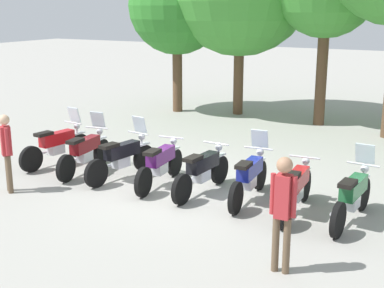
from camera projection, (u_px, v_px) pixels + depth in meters
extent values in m
plane|color=#9E9B93|center=(181.00, 189.00, 11.60)|extent=(80.00, 80.00, 0.00)
cylinder|color=black|center=(79.00, 146.00, 13.91)|extent=(0.18, 0.65, 0.64)
cylinder|color=black|center=(31.00, 159.00, 12.69)|extent=(0.18, 0.65, 0.64)
cube|color=silver|center=(79.00, 133.00, 13.82)|extent=(0.16, 0.37, 0.04)
cube|color=red|center=(57.00, 138.00, 13.25)|extent=(0.38, 0.97, 0.30)
cube|color=silver|center=(56.00, 149.00, 13.28)|extent=(0.27, 0.42, 0.24)
cube|color=black|center=(44.00, 134.00, 12.89)|extent=(0.29, 0.47, 0.08)
cylinder|color=silver|center=(76.00, 135.00, 13.76)|extent=(0.08, 0.23, 0.64)
cylinder|color=silver|center=(73.00, 123.00, 13.60)|extent=(0.62, 0.11, 0.04)
sphere|color=silver|center=(77.00, 126.00, 13.74)|extent=(0.18, 0.18, 0.16)
cylinder|color=silver|center=(43.00, 153.00, 13.15)|extent=(0.16, 0.70, 0.07)
cube|color=silver|center=(74.00, 115.00, 13.60)|extent=(0.37, 0.18, 0.39)
cylinder|color=black|center=(102.00, 151.00, 13.37)|extent=(0.17, 0.65, 0.64)
cylinder|color=black|center=(66.00, 168.00, 11.98)|extent=(0.17, 0.65, 0.64)
cube|color=silver|center=(101.00, 138.00, 13.29)|extent=(0.16, 0.37, 0.04)
cube|color=maroon|center=(85.00, 145.00, 12.63)|extent=(0.37, 0.97, 0.30)
cube|color=silver|center=(85.00, 156.00, 12.66)|extent=(0.27, 0.42, 0.24)
cube|color=black|center=(75.00, 141.00, 12.22)|extent=(0.29, 0.47, 0.08)
cylinder|color=silver|center=(99.00, 140.00, 13.21)|extent=(0.08, 0.23, 0.64)
cylinder|color=silver|center=(97.00, 128.00, 13.05)|extent=(0.62, 0.11, 0.04)
sphere|color=silver|center=(100.00, 131.00, 13.19)|extent=(0.18, 0.18, 0.16)
cylinder|color=silver|center=(72.00, 161.00, 12.46)|extent=(0.15, 0.70, 0.07)
cube|color=silver|center=(98.00, 119.00, 13.05)|extent=(0.37, 0.17, 0.39)
cylinder|color=black|center=(144.00, 158.00, 12.81)|extent=(0.19, 0.65, 0.64)
cylinder|color=black|center=(96.00, 173.00, 11.61)|extent=(0.19, 0.65, 0.64)
cube|color=silver|center=(143.00, 144.00, 12.73)|extent=(0.17, 0.37, 0.04)
cube|color=black|center=(122.00, 150.00, 12.16)|extent=(0.40, 0.98, 0.30)
cube|color=silver|center=(121.00, 162.00, 12.19)|extent=(0.28, 0.43, 0.24)
cube|color=black|center=(109.00, 146.00, 11.81)|extent=(0.30, 0.47, 0.08)
cylinder|color=silver|center=(141.00, 146.00, 12.66)|extent=(0.08, 0.23, 0.64)
cylinder|color=silver|center=(138.00, 133.00, 12.51)|extent=(0.62, 0.13, 0.04)
sphere|color=silver|center=(142.00, 137.00, 12.64)|extent=(0.18, 0.18, 0.16)
cylinder|color=silver|center=(107.00, 166.00, 12.07)|extent=(0.17, 0.70, 0.07)
cube|color=silver|center=(139.00, 124.00, 12.50)|extent=(0.38, 0.18, 0.39)
cylinder|color=black|center=(175.00, 162.00, 12.43)|extent=(0.16, 0.65, 0.64)
cylinder|color=black|center=(143.00, 182.00, 11.05)|extent=(0.16, 0.65, 0.64)
cube|color=silver|center=(175.00, 148.00, 12.34)|extent=(0.15, 0.37, 0.04)
cube|color=#59196B|center=(161.00, 156.00, 11.69)|extent=(0.35, 0.97, 0.30)
cube|color=silver|center=(160.00, 168.00, 11.72)|extent=(0.26, 0.42, 0.24)
cube|color=black|center=(152.00, 152.00, 11.29)|extent=(0.28, 0.46, 0.08)
cylinder|color=silver|center=(173.00, 150.00, 12.27)|extent=(0.07, 0.23, 0.64)
cylinder|color=silver|center=(171.00, 137.00, 12.10)|extent=(0.62, 0.09, 0.04)
sphere|color=silver|center=(174.00, 141.00, 12.25)|extent=(0.17, 0.17, 0.16)
cylinder|color=silver|center=(147.00, 174.00, 11.53)|extent=(0.13, 0.70, 0.07)
cylinder|color=black|center=(220.00, 170.00, 11.88)|extent=(0.14, 0.65, 0.64)
cylinder|color=black|center=(182.00, 189.00, 10.62)|extent=(0.14, 0.65, 0.64)
cube|color=silver|center=(220.00, 155.00, 11.80)|extent=(0.14, 0.37, 0.04)
cube|color=black|center=(203.00, 163.00, 11.20)|extent=(0.32, 0.96, 0.30)
cube|color=silver|center=(202.00, 175.00, 11.23)|extent=(0.25, 0.41, 0.24)
cube|color=black|center=(193.00, 158.00, 10.83)|extent=(0.27, 0.45, 0.08)
cylinder|color=silver|center=(218.00, 157.00, 11.73)|extent=(0.06, 0.23, 0.64)
cylinder|color=silver|center=(216.00, 143.00, 11.57)|extent=(0.62, 0.08, 0.04)
sphere|color=silver|center=(219.00, 147.00, 11.71)|extent=(0.17, 0.17, 0.16)
cylinder|color=silver|center=(188.00, 181.00, 11.08)|extent=(0.12, 0.70, 0.07)
cylinder|color=black|center=(260.00, 175.00, 11.50)|extent=(0.14, 0.65, 0.64)
cylinder|color=black|center=(236.00, 198.00, 10.14)|extent=(0.14, 0.65, 0.64)
cube|color=silver|center=(261.00, 160.00, 11.41)|extent=(0.14, 0.37, 0.04)
cube|color=navy|center=(250.00, 169.00, 10.77)|extent=(0.32, 0.97, 0.30)
cube|color=silver|center=(249.00, 182.00, 10.80)|extent=(0.25, 0.41, 0.24)
cube|color=black|center=(244.00, 165.00, 10.37)|extent=(0.27, 0.46, 0.08)
cylinder|color=silver|center=(259.00, 162.00, 11.34)|extent=(0.07, 0.23, 0.64)
cylinder|color=silver|center=(259.00, 148.00, 11.18)|extent=(0.62, 0.08, 0.04)
sphere|color=silver|center=(260.00, 152.00, 11.32)|extent=(0.17, 0.17, 0.16)
cylinder|color=silver|center=(236.00, 188.00, 10.61)|extent=(0.12, 0.70, 0.07)
cube|color=silver|center=(260.00, 138.00, 11.18)|extent=(0.37, 0.16, 0.39)
cylinder|color=black|center=(305.00, 185.00, 10.85)|extent=(0.14, 0.64, 0.64)
cylinder|color=black|center=(284.00, 211.00, 9.49)|extent=(0.14, 0.64, 0.64)
cube|color=silver|center=(306.00, 170.00, 10.76)|extent=(0.14, 0.37, 0.04)
cube|color=red|center=(297.00, 179.00, 10.12)|extent=(0.31, 0.96, 0.30)
cube|color=silver|center=(296.00, 193.00, 10.15)|extent=(0.24, 0.41, 0.24)
cube|color=black|center=(292.00, 176.00, 9.73)|extent=(0.26, 0.45, 0.08)
cylinder|color=silver|center=(305.00, 172.00, 10.69)|extent=(0.06, 0.23, 0.64)
cylinder|color=silver|center=(305.00, 157.00, 10.53)|extent=(0.62, 0.07, 0.04)
sphere|color=silver|center=(306.00, 161.00, 10.67)|extent=(0.17, 0.17, 0.16)
cylinder|color=silver|center=(283.00, 200.00, 9.97)|extent=(0.11, 0.70, 0.07)
cylinder|color=black|center=(363.00, 194.00, 10.35)|extent=(0.15, 0.65, 0.64)
cylinder|color=black|center=(338.00, 220.00, 9.09)|extent=(0.15, 0.65, 0.64)
cube|color=silver|center=(365.00, 177.00, 10.27)|extent=(0.15, 0.37, 0.04)
cube|color=#1E6033|center=(354.00, 187.00, 9.68)|extent=(0.33, 0.97, 0.30)
cube|color=silver|center=(352.00, 202.00, 9.70)|extent=(0.25, 0.42, 0.24)
cube|color=black|center=(348.00, 184.00, 9.30)|extent=(0.27, 0.46, 0.08)
cylinder|color=silver|center=(363.00, 180.00, 10.20)|extent=(0.07, 0.23, 0.64)
cylinder|color=silver|center=(363.00, 164.00, 10.04)|extent=(0.62, 0.08, 0.04)
sphere|color=silver|center=(365.00, 169.00, 10.18)|extent=(0.17, 0.17, 0.16)
cylinder|color=silver|center=(338.00, 209.00, 9.56)|extent=(0.12, 0.70, 0.07)
cube|color=silver|center=(365.00, 154.00, 10.04)|extent=(0.37, 0.16, 0.39)
cylinder|color=brown|center=(8.00, 172.00, 11.39)|extent=(0.15, 0.15, 0.82)
cylinder|color=brown|center=(10.00, 175.00, 11.24)|extent=(0.15, 0.15, 0.82)
cube|color=#B22D33|center=(6.00, 141.00, 11.13)|extent=(0.29, 0.29, 0.62)
cylinder|color=#B22D33|center=(5.00, 138.00, 11.27)|extent=(0.11, 0.11, 0.59)
cylinder|color=#B22D33|center=(7.00, 142.00, 10.99)|extent=(0.11, 0.11, 0.59)
sphere|color=#DBAD89|center=(4.00, 120.00, 11.02)|extent=(0.31, 0.31, 0.22)
cylinder|color=brown|center=(276.00, 244.00, 7.92)|extent=(0.11, 0.11, 0.88)
cylinder|color=brown|center=(287.00, 246.00, 7.84)|extent=(0.11, 0.11, 0.88)
cube|color=#B22D33|center=(283.00, 196.00, 7.69)|extent=(0.22, 0.21, 0.66)
cylinder|color=#B22D33|center=(273.00, 194.00, 7.75)|extent=(0.08, 0.08, 0.62)
cylinder|color=#B22D33|center=(294.00, 197.00, 7.61)|extent=(0.08, 0.08, 0.62)
sphere|color=#A87A5B|center=(285.00, 165.00, 7.57)|extent=(0.24, 0.24, 0.24)
cylinder|color=brown|center=(177.00, 76.00, 19.78)|extent=(0.36, 0.36, 2.65)
sphere|color=#2D7A28|center=(177.00, 5.00, 19.14)|extent=(3.52, 3.52, 3.52)
cylinder|color=brown|center=(238.00, 75.00, 19.26)|extent=(0.36, 0.36, 2.89)
cylinder|color=brown|center=(321.00, 75.00, 17.43)|extent=(0.36, 0.36, 3.35)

